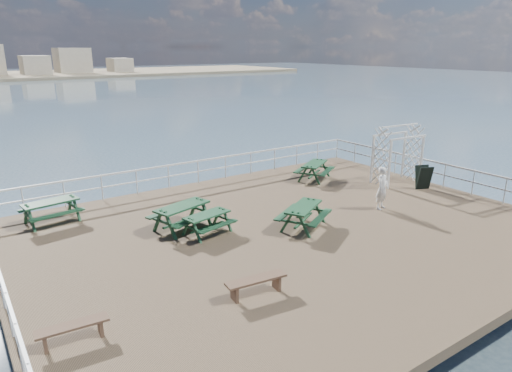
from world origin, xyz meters
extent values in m
cube|color=brown|center=(0.00, 0.00, -0.15)|extent=(18.00, 14.00, 0.30)
plane|color=#40576C|center=(0.00, 40.00, -2.00)|extent=(300.00, 300.00, 0.00)
cube|color=tan|center=(15.00, 135.00, -1.60)|extent=(160.00, 40.00, 0.80)
cube|color=beige|center=(14.00, 132.00, 1.30)|extent=(7.00, 8.00, 5.00)
cube|color=beige|center=(25.00, 132.00, 2.30)|extent=(9.00, 8.00, 7.00)
cube|color=beige|center=(38.00, 132.00, 0.80)|extent=(6.00, 8.00, 4.00)
cylinder|color=brown|center=(-7.50, 5.50, -1.35)|extent=(0.36, 0.36, 2.10)
cylinder|color=brown|center=(7.50, 5.50, -1.35)|extent=(0.36, 0.36, 2.10)
cube|color=silver|center=(0.00, 6.85, 1.05)|extent=(17.70, 0.07, 0.07)
cube|color=silver|center=(0.00, 6.85, 0.55)|extent=(17.70, 0.05, 0.05)
cube|color=silver|center=(-8.85, 0.00, 0.55)|extent=(0.05, 13.70, 0.05)
cube|color=silver|center=(8.85, 0.00, 1.05)|extent=(0.07, 13.70, 0.07)
cube|color=silver|center=(8.85, 0.00, 0.55)|extent=(0.05, 13.70, 0.05)
cube|color=#163D20|center=(-6.67, 5.39, 0.77)|extent=(1.96, 0.98, 0.06)
cube|color=#163D20|center=(-6.76, 6.01, 0.47)|extent=(1.89, 0.51, 0.05)
cube|color=#163D20|center=(-6.59, 4.77, 0.47)|extent=(1.89, 0.51, 0.05)
cube|color=#163D20|center=(-7.45, 5.28, 0.45)|extent=(0.29, 1.51, 0.06)
cube|color=#163D20|center=(-5.90, 5.50, 0.45)|extent=(0.29, 1.51, 0.06)
cube|color=#163D20|center=(-7.49, 5.59, 0.40)|extent=(0.16, 0.54, 0.91)
cube|color=#163D20|center=(-7.40, 4.98, 0.40)|extent=(0.16, 0.54, 0.91)
cube|color=#163D20|center=(-5.94, 5.81, 0.40)|extent=(0.16, 0.54, 0.91)
cube|color=#163D20|center=(-5.86, 5.19, 0.40)|extent=(0.16, 0.54, 0.91)
cube|color=#163D20|center=(-6.67, 5.39, 0.26)|extent=(1.66, 0.31, 0.06)
cube|color=#163D20|center=(-2.56, 1.32, 0.67)|extent=(1.73, 0.95, 0.05)
cube|color=#163D20|center=(-2.67, 1.85, 0.41)|extent=(1.64, 0.55, 0.05)
cube|color=#163D20|center=(-2.45, 0.79, 0.41)|extent=(1.64, 0.55, 0.05)
cube|color=#163D20|center=(-3.22, 1.18, 0.39)|extent=(0.34, 1.30, 0.05)
cube|color=#163D20|center=(-1.89, 1.46, 0.39)|extent=(0.34, 1.30, 0.05)
cube|color=#163D20|center=(-3.28, 1.45, 0.34)|extent=(0.17, 0.47, 0.79)
cube|color=#163D20|center=(-3.17, 0.92, 0.34)|extent=(0.17, 0.47, 0.79)
cube|color=#163D20|center=(-1.95, 1.73, 0.34)|extent=(0.17, 0.47, 0.79)
cube|color=#163D20|center=(-1.84, 1.19, 0.34)|extent=(0.17, 0.47, 0.79)
cube|color=#163D20|center=(-2.56, 1.32, 0.23)|extent=(1.43, 0.37, 0.05)
cube|color=#163D20|center=(4.87, 4.28, 0.76)|extent=(1.95, 1.56, 0.06)
cube|color=#163D20|center=(4.56, 4.81, 0.46)|extent=(1.72, 1.16, 0.05)
cube|color=#163D20|center=(5.19, 3.75, 0.46)|extent=(1.72, 1.16, 0.05)
cube|color=#163D20|center=(4.21, 3.88, 0.44)|extent=(0.83, 1.32, 0.06)
cube|color=#163D20|center=(5.53, 4.67, 0.44)|extent=(0.83, 1.32, 0.06)
cube|color=#163D20|center=(4.05, 4.15, 0.39)|extent=(0.34, 0.50, 0.90)
cube|color=#163D20|center=(4.37, 3.62, 0.39)|extent=(0.34, 0.50, 0.90)
cube|color=#163D20|center=(5.38, 4.93, 0.39)|extent=(0.34, 0.50, 0.90)
cube|color=#163D20|center=(5.69, 4.40, 0.39)|extent=(0.34, 0.50, 0.90)
cube|color=#163D20|center=(4.87, 4.28, 0.26)|extent=(1.45, 0.91, 0.06)
cube|color=#163D20|center=(-3.04, 2.20, 0.81)|extent=(2.11, 1.29, 0.07)
cube|color=#163D20|center=(-3.22, 2.83, 0.49)|extent=(1.97, 0.81, 0.05)
cube|color=#163D20|center=(-2.86, 1.57, 0.49)|extent=(1.97, 0.81, 0.05)
cube|color=#163D20|center=(-3.83, 1.97, 0.47)|extent=(0.53, 1.55, 0.07)
cube|color=#163D20|center=(-2.25, 2.43, 0.47)|extent=(0.53, 1.55, 0.07)
cube|color=#163D20|center=(-3.92, 2.29, 0.42)|extent=(0.24, 0.57, 0.96)
cube|color=#163D20|center=(-3.74, 1.65, 0.42)|extent=(0.24, 0.57, 0.96)
cube|color=#163D20|center=(-2.34, 2.74, 0.42)|extent=(0.24, 0.57, 0.96)
cube|color=#163D20|center=(-2.16, 2.11, 0.42)|extent=(0.24, 0.57, 0.96)
cube|color=#163D20|center=(-3.04, 2.20, 0.27)|extent=(1.71, 0.57, 0.07)
cube|color=#163D20|center=(0.49, -0.10, 0.76)|extent=(1.97, 1.54, 0.06)
cube|color=#163D20|center=(0.19, 0.44, 0.46)|extent=(1.74, 1.13, 0.05)
cube|color=#163D20|center=(0.79, -0.64, 0.46)|extent=(1.74, 1.13, 0.05)
cube|color=#163D20|center=(-0.18, -0.48, 0.44)|extent=(0.80, 1.34, 0.06)
cube|color=#163D20|center=(1.16, 0.28, 0.44)|extent=(0.80, 1.34, 0.06)
cube|color=#163D20|center=(-0.33, -0.21, 0.39)|extent=(0.33, 0.50, 0.90)
cube|color=#163D20|center=(-0.03, -0.75, 0.39)|extent=(0.33, 0.50, 0.90)
cube|color=#163D20|center=(1.01, 0.55, 0.39)|extent=(0.33, 0.50, 0.90)
cube|color=#163D20|center=(1.31, 0.01, 0.39)|extent=(0.33, 0.50, 0.90)
cube|color=#163D20|center=(0.49, -0.10, 0.26)|extent=(1.47, 0.88, 0.06)
cube|color=brown|center=(-7.80, -2.33, 0.40)|extent=(1.52, 0.47, 0.06)
cube|color=brown|center=(-8.36, -2.28, 0.19)|extent=(0.10, 0.32, 0.37)
cube|color=brown|center=(-7.24, -2.37, 0.19)|extent=(0.10, 0.32, 0.37)
cube|color=brown|center=(-3.47, -2.93, 0.44)|extent=(1.65, 0.56, 0.06)
cube|color=brown|center=(-4.07, -2.86, 0.20)|extent=(0.12, 0.35, 0.41)
cube|color=brown|center=(-2.86, -3.00, 0.20)|extent=(0.12, 0.35, 0.41)
cube|color=silver|center=(6.55, 1.25, 1.09)|extent=(0.09, 0.09, 2.18)
cube|color=silver|center=(6.66, 2.33, 1.09)|extent=(0.09, 0.09, 2.18)
cube|color=silver|center=(8.54, 1.05, 1.09)|extent=(0.09, 0.09, 2.18)
cube|color=silver|center=(8.65, 2.14, 1.09)|extent=(0.09, 0.09, 2.18)
cube|color=silver|center=(7.55, 1.15, 2.22)|extent=(2.18, 0.28, 0.07)
cube|color=silver|center=(7.65, 2.24, 2.22)|extent=(2.18, 0.28, 0.07)
cube|color=silver|center=(7.60, 1.69, 2.68)|extent=(2.17, 0.27, 0.06)
cube|color=black|center=(7.76, 0.24, 0.52)|extent=(0.71, 0.50, 1.07)
cube|color=black|center=(7.84, 0.44, 0.52)|extent=(0.71, 0.50, 1.07)
imported|color=white|center=(4.25, -0.35, 0.84)|extent=(0.69, 0.54, 1.67)
camera|label=1|loc=(-9.33, -11.46, 6.08)|focal=32.00mm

